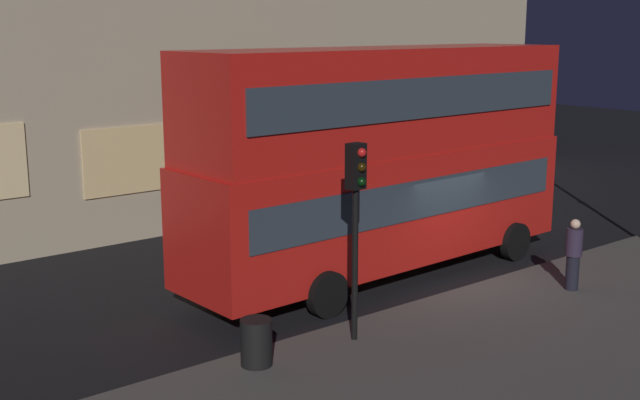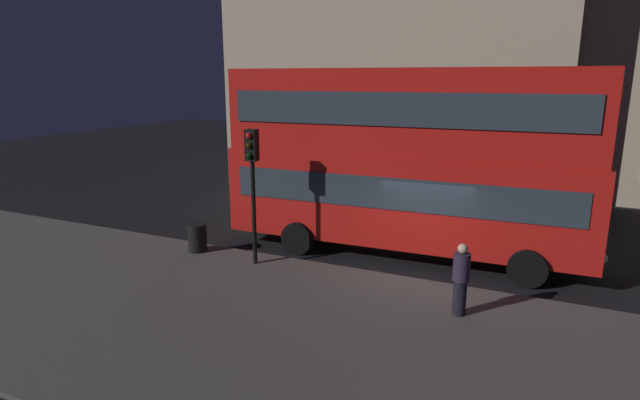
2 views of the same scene
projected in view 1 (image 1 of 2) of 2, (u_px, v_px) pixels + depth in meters
The scene contains 6 objects.
ground_plane at pixel (457, 283), 19.31m from camera, with size 80.00×80.00×0.00m, color black.
sidewalk_slab at pixel (628, 335), 15.93m from camera, with size 44.00×7.87×0.12m, color #4C4944.
double_decker_bus at pixel (384, 153), 19.28m from camera, with size 10.78×3.11×5.51m.
traffic_light_near_kerb at pixel (356, 200), 14.99m from camera, with size 0.34×0.37×3.79m.
pedestrian at pixel (573, 254), 18.33m from camera, with size 0.37×0.37×1.64m.
litter_bin at pixel (256, 342), 14.31m from camera, with size 0.56×0.56×0.84m, color black.
Camera 1 is at (-14.13, -12.33, 6.01)m, focal length 45.63 mm.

